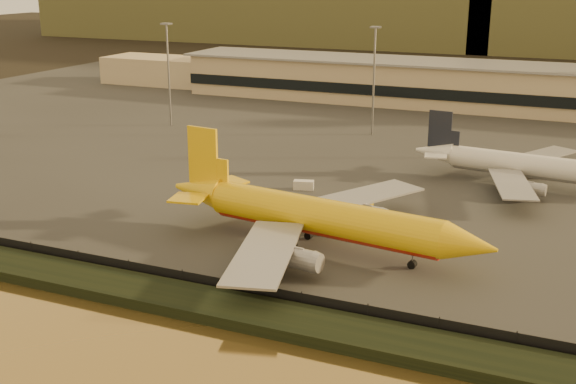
{
  "coord_description": "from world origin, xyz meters",
  "views": [
    {
      "loc": [
        38.77,
        -83.43,
        38.2
      ],
      "look_at": [
        -2.52,
        12.0,
        5.98
      ],
      "focal_mm": 45.0,
      "sensor_mm": 36.0,
      "label": 1
    }
  ],
  "objects": [
    {
      "name": "dhl_cargo_jet",
      "position": [
        4.55,
        6.22,
        4.75
      ],
      "size": [
        51.05,
        49.56,
        15.25
      ],
      "rotation": [
        0.0,
        0.0,
        -0.14
      ],
      "color": "#E5B30C",
      "rests_on": "tarmac"
    },
    {
      "name": "perimeter_fence",
      "position": [
        0.0,
        -13.0,
        1.3
      ],
      "size": [
        300.0,
        0.05,
        2.2
      ],
      "primitive_type": "cube",
      "color": "black",
      "rests_on": "tarmac"
    },
    {
      "name": "gse_vehicle_yellow",
      "position": [
        4.82,
        24.48,
        1.16
      ],
      "size": [
        4.51,
        2.49,
        1.93
      ],
      "primitive_type": "cube",
      "rotation": [
        0.0,
        0.0,
        -0.14
      ],
      "color": "#E5B30C",
      "rests_on": "tarmac"
    },
    {
      "name": "white_narrowbody_jet",
      "position": [
        28.52,
        50.16,
        3.87
      ],
      "size": [
        42.75,
        41.46,
        12.28
      ],
      "rotation": [
        0.0,
        0.0,
        -0.11
      ],
      "color": "silver",
      "rests_on": "tarmac"
    },
    {
      "name": "tarmac",
      "position": [
        0.0,
        95.0,
        0.1
      ],
      "size": [
        320.0,
        220.0,
        0.2
      ],
      "primitive_type": "cube",
      "color": "#2D2D2D",
      "rests_on": "ground"
    },
    {
      "name": "embankment",
      "position": [
        0.0,
        -17.0,
        0.7
      ],
      "size": [
        320.0,
        7.0,
        1.4
      ],
      "primitive_type": "cube",
      "color": "black",
      "rests_on": "ground"
    },
    {
      "name": "terminal_building",
      "position": [
        -14.52,
        125.55,
        6.25
      ],
      "size": [
        202.0,
        25.0,
        12.6
      ],
      "color": "tan",
      "rests_on": "tarmac"
    },
    {
      "name": "apron_light_masts",
      "position": [
        15.0,
        75.0,
        15.7
      ],
      "size": [
        152.2,
        12.2,
        25.4
      ],
      "color": "slate",
      "rests_on": "tarmac"
    },
    {
      "name": "gse_vehicle_white",
      "position": [
        -8.0,
        31.75,
        1.01
      ],
      "size": [
        3.91,
        2.54,
        1.62
      ],
      "primitive_type": "cube",
      "rotation": [
        0.0,
        0.0,
        0.28
      ],
      "color": "silver",
      "rests_on": "tarmac"
    },
    {
      "name": "ground",
      "position": [
        0.0,
        0.0,
        0.0
      ],
      "size": [
        900.0,
        900.0,
        0.0
      ],
      "primitive_type": "plane",
      "color": "black",
      "rests_on": "ground"
    }
  ]
}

